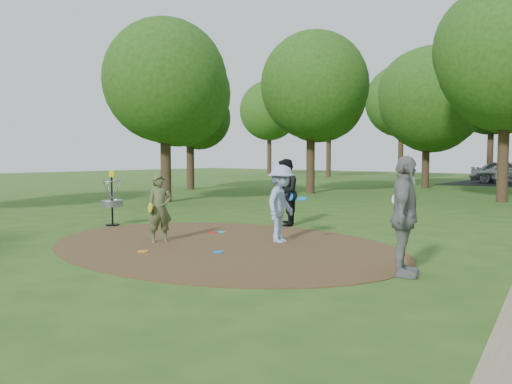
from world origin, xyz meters
The scene contains 13 objects.
ground centered at (0.00, 0.00, 0.00)m, with size 100.00×100.00×0.00m, color #2D5119.
dirt_clearing centered at (0.00, 0.00, 0.01)m, with size 8.40×8.40×0.02m, color #47301C.
player_observer_with_disc centered at (-1.28, -0.63, 0.77)m, with size 0.58×0.67×1.54m.
player_throwing_with_disc centered at (0.79, 1.13, 0.87)m, with size 1.18×1.26×1.75m.
player_walking_with_disc centered at (-0.75, 3.34, 0.93)m, with size 1.08×1.14×1.87m.
player_waiting_with_disc centered at (4.22, -0.11, 0.98)m, with size 0.81×1.23×1.95m.
disc_ground_cyan centered at (-1.17, 1.24, 0.03)m, with size 0.22×0.22×0.02m, color #17B6B9.
disc_ground_blue centered at (0.59, -0.69, 0.03)m, with size 0.22×0.22×0.02m, color #0D77E5.
disc_ground_red centered at (-1.28, 1.05, 0.03)m, with size 0.22×0.22×0.02m, color red.
car_left centered at (-1.32, 30.24, 0.82)m, with size 1.93×4.79×1.63m, color #A9ABB1.
disc_ground_orange centered at (-0.61, -1.62, 0.03)m, with size 0.22×0.22×0.02m, color orange.
disc_golf_basket centered at (-4.50, 0.30, 0.87)m, with size 0.63×0.63×1.54m.
tree_ring centered at (2.21, 9.54, 5.23)m, with size 37.01×45.51×8.96m.
Camera 1 is at (7.50, -7.76, 1.95)m, focal length 35.00 mm.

